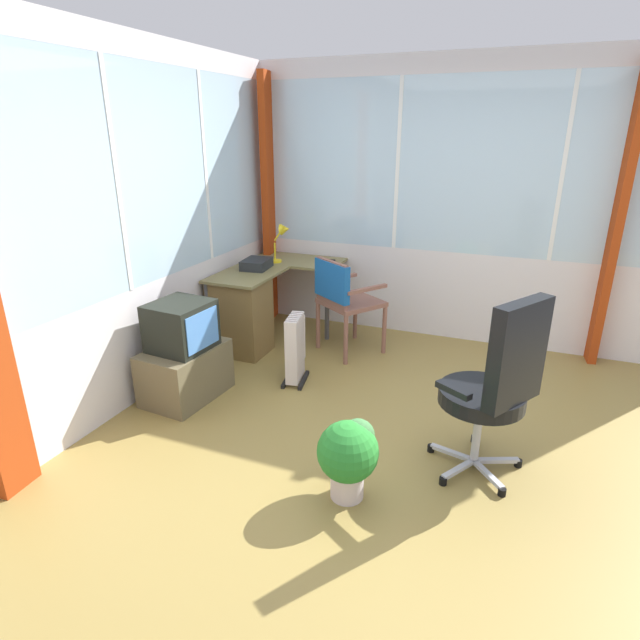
# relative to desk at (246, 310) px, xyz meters

# --- Properties ---
(ground) EXTENTS (5.21, 5.25, 0.06)m
(ground) POSITION_rel_desk_xyz_m (-1.10, -1.83, -0.43)
(ground) COLOR olive
(north_window_panel) EXTENTS (4.21, 0.07, 2.59)m
(north_window_panel) POSITION_rel_desk_xyz_m (-1.10, 0.33, 0.90)
(north_window_panel) COLOR silver
(north_window_panel) RESTS_ON ground
(east_window_panel) EXTENTS (0.07, 4.25, 2.59)m
(east_window_panel) POSITION_rel_desk_xyz_m (1.04, -1.83, 0.90)
(east_window_panel) COLOR silver
(east_window_panel) RESTS_ON ground
(curtain_corner) EXTENTS (0.25, 0.10, 2.49)m
(curtain_corner) POSITION_rel_desk_xyz_m (0.91, 0.20, 0.85)
(curtain_corner) COLOR #A63711
(curtain_corner) RESTS_ON ground
(curtain_east_far) EXTENTS (0.25, 0.09, 2.49)m
(curtain_east_far) POSITION_rel_desk_xyz_m (0.96, -3.00, 0.85)
(curtain_east_far) COLOR #A63711
(curtain_east_far) RESTS_ON ground
(desk) EXTENTS (1.29, 0.93, 0.72)m
(desk) POSITION_rel_desk_xyz_m (0.00, 0.00, 0.00)
(desk) COLOR olive
(desk) RESTS_ON ground
(desk_lamp) EXTENTS (0.22, 0.19, 0.38)m
(desk_lamp) POSITION_rel_desk_xyz_m (0.64, -0.08, 0.57)
(desk_lamp) COLOR yellow
(desk_lamp) RESTS_ON desk
(tv_remote) EXTENTS (0.06, 0.15, 0.02)m
(tv_remote) POSITION_rel_desk_xyz_m (0.77, -0.51, 0.34)
(tv_remote) COLOR black
(tv_remote) RESTS_ON desk
(paper_tray) EXTENTS (0.32, 0.26, 0.09)m
(paper_tray) POSITION_rel_desk_xyz_m (0.26, 0.02, 0.37)
(paper_tray) COLOR #212528
(paper_tray) RESTS_ON desk
(wooden_armchair) EXTENTS (0.67, 0.67, 0.89)m
(wooden_armchair) POSITION_rel_desk_xyz_m (0.24, -0.85, 0.19)
(wooden_armchair) COLOR #875749
(wooden_armchair) RESTS_ON ground
(office_chair) EXTENTS (0.62, 0.60, 1.13)m
(office_chair) POSITION_rel_desk_xyz_m (-1.13, -2.27, 0.24)
(office_chair) COLOR #B7B7BF
(office_chair) RESTS_ON ground
(tv_on_stand) EXTENTS (0.68, 0.49, 0.77)m
(tv_on_stand) POSITION_rel_desk_xyz_m (-0.98, -0.02, -0.05)
(tv_on_stand) COLOR brown
(tv_on_stand) RESTS_ON ground
(space_heater) EXTENTS (0.37, 0.23, 0.57)m
(space_heater) POSITION_rel_desk_xyz_m (-0.42, -0.69, -0.11)
(space_heater) COLOR silver
(space_heater) RESTS_ON ground
(potted_plant) EXTENTS (0.34, 0.34, 0.47)m
(potted_plant) POSITION_rel_desk_xyz_m (-1.62, -1.56, -0.11)
(potted_plant) COLOR beige
(potted_plant) RESTS_ON ground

